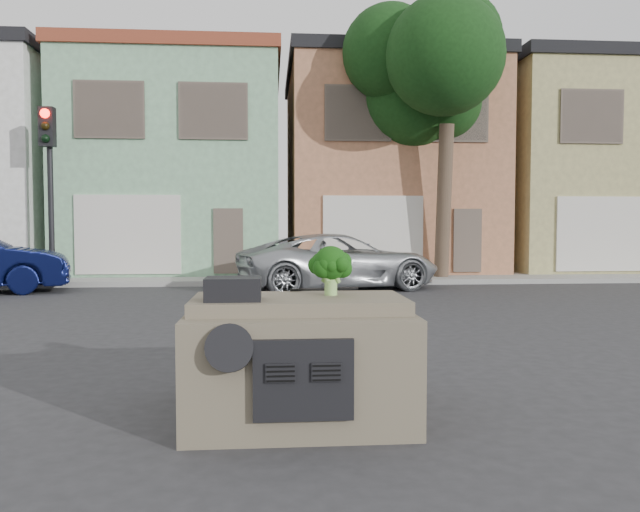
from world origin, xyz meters
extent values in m
plane|color=#303033|center=(0.00, 0.00, 0.00)|extent=(120.00, 120.00, 0.00)
cube|color=gray|center=(0.00, 10.50, 0.07)|extent=(40.00, 3.00, 0.15)
cube|color=#81B38A|center=(-3.50, 14.50, 3.77)|extent=(7.20, 8.20, 7.55)
cube|color=#AE704E|center=(4.00, 14.50, 3.77)|extent=(7.20, 8.20, 7.55)
cube|color=tan|center=(11.50, 14.50, 3.77)|extent=(7.20, 8.20, 7.55)
imported|color=#ACB0B4|center=(1.61, 7.96, 0.00)|extent=(5.91, 3.86, 1.51)
cube|color=black|center=(-6.50, 9.50, 2.55)|extent=(0.40, 0.40, 5.10)
cube|color=#133411|center=(5.00, 9.80, 4.25)|extent=(4.40, 4.00, 8.50)
cube|color=#685E4B|center=(0.00, -3.00, 0.56)|extent=(2.00, 1.80, 1.12)
cube|color=black|center=(-0.58, -3.35, 1.22)|extent=(0.48, 0.38, 0.20)
cube|color=black|center=(0.28, -2.62, 1.13)|extent=(0.69, 0.15, 0.02)
cube|color=#11390B|center=(0.30, -3.04, 1.36)|extent=(0.51, 0.51, 0.47)
camera|label=1|loc=(-0.26, -8.79, 1.79)|focal=35.00mm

